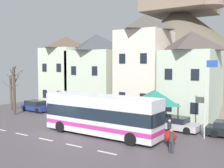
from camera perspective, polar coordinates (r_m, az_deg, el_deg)
ground_plane at (r=24.64m, az=-9.80°, el=-10.23°), size 40.00×60.00×0.07m
townhouse_00 at (r=40.01m, az=-9.40°, el=2.57°), size 5.42×5.98×10.04m
townhouse_01 at (r=36.13m, az=-3.24°, el=2.43°), size 6.69×5.27×9.99m
townhouse_02 at (r=32.72m, az=6.80°, el=3.87°), size 5.32×5.84×11.87m
townhouse_03 at (r=30.87m, az=16.17°, el=1.63°), size 5.40×6.29×9.60m
hilltop_castle at (r=49.96m, az=13.96°, el=6.74°), size 40.11×40.11×24.01m
transit_bus at (r=23.39m, az=-2.34°, el=-6.53°), size 10.75×2.69×3.43m
bus_shelter at (r=25.23m, az=8.84°, el=-2.75°), size 3.60×3.60×3.75m
parked_car_01 at (r=36.85m, az=-15.55°, el=-4.45°), size 4.19×2.20×1.37m
parked_car_02 at (r=33.68m, az=-8.39°, el=-5.15°), size 4.20×1.94×1.35m
parked_car_03 at (r=26.15m, az=12.82°, el=-7.97°), size 4.71×2.22×1.25m
pedestrian_00 at (r=19.46m, az=12.24°, el=-11.43°), size 0.38×0.31×1.67m
pedestrian_01 at (r=23.29m, az=11.86°, el=-8.91°), size 0.35×0.33×1.53m
public_bench at (r=28.22m, az=9.67°, el=-7.34°), size 1.66×0.48×0.87m
flagpole at (r=23.28m, az=19.04°, el=-1.73°), size 0.95×0.10×6.45m
harbour_buoy at (r=21.08m, az=12.03°, el=-10.78°), size 0.92×0.92×1.17m
bare_tree_00 at (r=34.83m, az=-19.67°, el=-1.10°), size 1.58×1.96×5.97m
bare_tree_01 at (r=38.74m, az=-20.29°, el=-1.53°), size 1.66×1.51×4.80m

